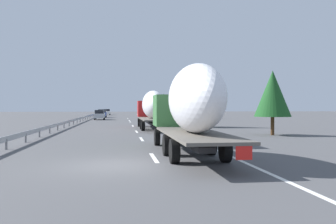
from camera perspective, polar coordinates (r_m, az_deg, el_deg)
ground_plane at (r=54.53m, az=-7.90°, el=-1.69°), size 260.00×260.00×0.00m
lane_stripe_0 at (r=16.71m, az=-2.27°, el=-7.31°), size 3.20×0.20×0.01m
lane_stripe_1 at (r=26.30m, az=-4.24°, el=-4.35°), size 3.20×0.20×0.01m
lane_stripe_2 at (r=34.30m, az=-5.04°, el=-3.15°), size 3.20×0.20×0.01m
lane_stripe_3 at (r=44.87m, az=-5.65°, el=-2.22°), size 3.20×0.20×0.01m
lane_stripe_4 at (r=56.76m, az=-6.07°, el=-1.59°), size 3.20×0.20×0.01m
lane_stripe_5 at (r=62.48m, az=-6.21°, el=-1.37°), size 3.20×0.20×0.01m
lane_stripe_6 at (r=73.14m, az=-6.42°, el=-1.05°), size 3.20×0.20×0.01m
edge_line_right at (r=59.75m, az=-2.59°, el=-1.46°), size 110.00×0.20×0.01m
truck_lead at (r=38.03m, az=-2.59°, el=0.76°), size 14.30×2.55×4.04m
truck_trailing at (r=17.37m, az=3.48°, el=1.08°), size 13.07×2.55×4.29m
car_blue_sedan at (r=81.67m, az=-10.48°, el=-0.22°), size 4.41×1.91×1.84m
car_silver_hatch at (r=67.57m, az=-10.86°, el=-0.44°), size 4.71×1.86×1.81m
car_white_van at (r=107.55m, az=-9.69°, el=0.01°), size 4.59×1.78×1.76m
road_sign at (r=53.47m, az=-0.71°, el=0.56°), size 0.10×0.90×3.09m
tree_0 at (r=31.19m, az=16.37°, el=2.83°), size 3.06×3.06×5.43m
tree_1 at (r=42.07m, az=6.01°, el=3.00°), size 3.56×3.56×6.27m
tree_2 at (r=103.52m, az=-0.74°, el=1.64°), size 3.14×3.14×6.31m
tree_3 at (r=69.49m, az=3.29°, el=1.60°), size 3.18×3.18×5.21m
tree_4 at (r=74.54m, az=2.53°, el=2.52°), size 3.47×3.47×7.55m
guardrail_median at (r=57.84m, az=-13.84°, el=-0.99°), size 94.00×0.10×0.76m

